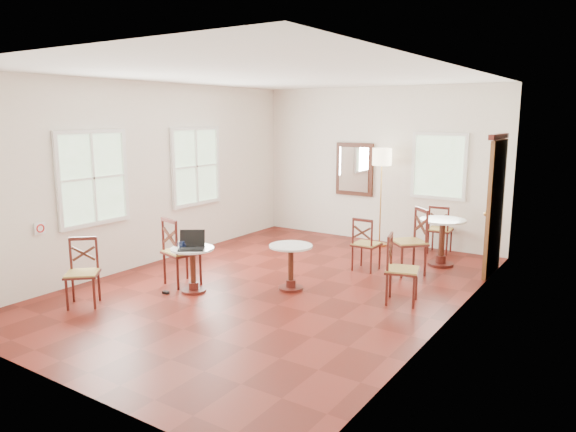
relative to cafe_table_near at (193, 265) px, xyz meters
The scene contains 17 objects.
ground 1.26m from the cafe_table_near, 45.54° to the left, with size 7.00×7.00×0.00m, color #601810.
room_shell 2.03m from the cafe_table_near, 55.37° to the left, with size 5.02×7.02×3.01m.
cafe_table_near is the anchor object (origin of this frame).
cafe_table_mid 1.38m from the cafe_table_near, 37.95° to the left, with size 0.62×0.62×0.65m.
cafe_table_back 4.12m from the cafe_table_near, 52.83° to the left, with size 0.74×0.74×0.78m.
chair_near_a 0.42m from the cafe_table_near, 159.70° to the left, with size 0.57×0.57×1.01m.
chair_near_b 1.45m from the cafe_table_near, 125.16° to the right, with size 0.58×0.58×0.89m.
chair_mid_a 2.81m from the cafe_table_near, 56.19° to the left, with size 0.40×0.40×0.87m.
chair_mid_b 2.86m from the cafe_table_near, 24.65° to the left, with size 0.52×0.52×0.92m.
chair_back_a 4.62m from the cafe_table_near, 61.43° to the left, with size 0.44×0.44×0.88m.
chair_back_b 3.38m from the cafe_table_near, 48.94° to the left, with size 0.68×0.68×1.04m.
floor_lamp 4.31m from the cafe_table_near, 75.15° to the left, with size 0.36×0.36×1.86m.
laptop 0.31m from the cafe_table_near, 52.80° to the right, with size 0.45×0.44×0.25m.
mouse 0.27m from the cafe_table_near, 53.67° to the left, with size 0.11×0.07×0.04m, color black.
navy_mug 0.33m from the cafe_table_near, 140.88° to the right, with size 0.12×0.08×0.10m.
water_glass 0.35m from the cafe_table_near, 121.95° to the right, with size 0.06×0.06×0.10m, color white.
power_adapter 0.54m from the cafe_table_near, 132.36° to the right, with size 0.09×0.06×0.04m, color black.
Camera 1 is at (4.28, -6.17, 2.47)m, focal length 33.35 mm.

